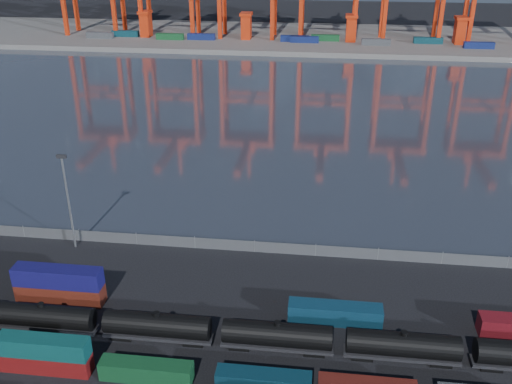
# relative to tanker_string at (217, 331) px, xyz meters

# --- Properties ---
(ground) EXTENTS (700.00, 700.00, 0.00)m
(ground) POSITION_rel_tanker_string_xyz_m (2.01, -4.89, -2.20)
(ground) COLOR black
(ground) RESTS_ON ground
(harbor_water) EXTENTS (700.00, 700.00, 0.00)m
(harbor_water) POSITION_rel_tanker_string_xyz_m (2.01, 100.11, -2.19)
(harbor_water) COLOR #272D39
(harbor_water) RESTS_ON ground
(far_quay) EXTENTS (700.00, 70.00, 2.00)m
(far_quay) POSITION_rel_tanker_string_xyz_m (2.01, 205.11, -1.20)
(far_quay) COLOR #514F4C
(far_quay) RESTS_ON ground
(container_row_mid) EXTENTS (128.49, 2.27, 4.83)m
(container_row_mid) POSITION_rel_tanker_string_xyz_m (5.91, -6.95, -0.75)
(container_row_mid) COLOR #120F4D
(container_row_mid) RESTS_ON ground
(container_row_north) EXTENTS (117.09, 2.58, 5.50)m
(container_row_north) POSITION_rel_tanker_string_xyz_m (1.66, 6.52, -0.37)
(container_row_north) COLOR #562C11
(container_row_north) RESTS_ON ground
(tanker_string) EXTENTS (91.79, 3.07, 4.39)m
(tanker_string) POSITION_rel_tanker_string_xyz_m (0.00, 0.00, 0.00)
(tanker_string) COLOR black
(tanker_string) RESTS_ON ground
(waterfront_fence) EXTENTS (160.12, 0.12, 2.20)m
(waterfront_fence) POSITION_rel_tanker_string_xyz_m (2.01, 23.11, -1.20)
(waterfront_fence) COLOR #595B5E
(waterfront_fence) RESTS_ON ground
(yard_light_mast) EXTENTS (1.60, 0.40, 16.60)m
(yard_light_mast) POSITION_rel_tanker_string_xyz_m (-27.99, 21.11, 7.09)
(yard_light_mast) COLOR slate
(yard_light_mast) RESTS_ON ground
(quay_containers) EXTENTS (172.58, 10.99, 2.60)m
(quay_containers) POSITION_rel_tanker_string_xyz_m (-8.99, 190.57, 1.10)
(quay_containers) COLOR navy
(quay_containers) RESTS_ON far_quay
(straddle_carriers) EXTENTS (140.00, 7.00, 11.10)m
(straddle_carriers) POSITION_rel_tanker_string_xyz_m (-0.49, 195.11, 5.62)
(straddle_carriers) COLOR red
(straddle_carriers) RESTS_ON far_quay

